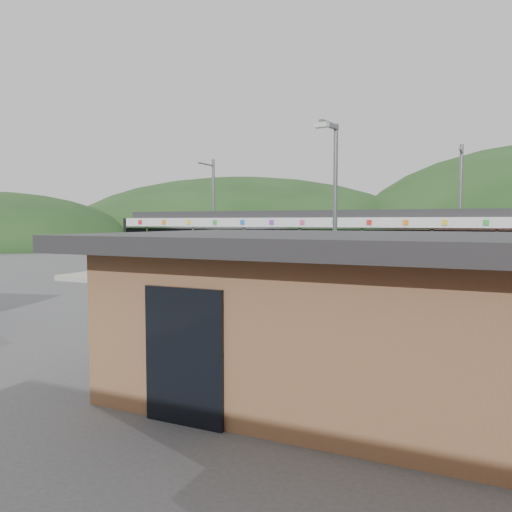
% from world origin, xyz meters
% --- Properties ---
extents(ground, '(120.00, 120.00, 0.00)m').
position_xyz_m(ground, '(0.00, 0.00, 0.00)').
color(ground, '#4C4C4F').
rests_on(ground, ground).
extents(hills, '(146.00, 149.00, 26.00)m').
position_xyz_m(hills, '(6.19, 5.29, 0.00)').
color(hills, '#1E3D19').
rests_on(hills, ground).
extents(platform, '(26.00, 3.20, 0.30)m').
position_xyz_m(platform, '(0.00, 3.30, 0.15)').
color(platform, '#9E9E99').
rests_on(platform, ground).
extents(yellow_line, '(26.00, 0.10, 0.01)m').
position_xyz_m(yellow_line, '(0.00, 2.00, 0.30)').
color(yellow_line, yellow).
rests_on(yellow_line, platform).
extents(train, '(20.44, 3.01, 3.74)m').
position_xyz_m(train, '(-0.37, 6.00, 2.06)').
color(train, black).
rests_on(train, ground).
extents(catenary_mast_west, '(0.18, 1.80, 7.00)m').
position_xyz_m(catenary_mast_west, '(-7.00, 8.56, 3.65)').
color(catenary_mast_west, slate).
rests_on(catenary_mast_west, ground).
extents(catenary_mast_east, '(0.18, 1.80, 7.00)m').
position_xyz_m(catenary_mast_east, '(7.00, 8.56, 3.65)').
color(catenary_mast_east, slate).
rests_on(catenary_mast_east, ground).
extents(station_shelter, '(9.20, 6.20, 3.00)m').
position_xyz_m(station_shelter, '(6.00, -9.01, 1.55)').
color(station_shelter, brown).
rests_on(station_shelter, ground).
extents(pallet_stack, '(1.48, 1.31, 0.48)m').
position_xyz_m(pallet_stack, '(8.21, -7.51, 0.24)').
color(pallet_stack, '#937047').
rests_on(pallet_stack, ground).
extents(lamp_post, '(0.37, 1.05, 5.85)m').
position_xyz_m(lamp_post, '(4.50, -4.94, 3.50)').
color(lamp_post, slate).
rests_on(lamp_post, ground).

